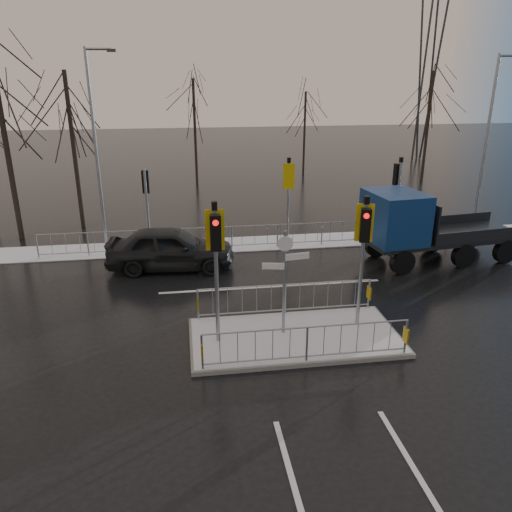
{
  "coord_description": "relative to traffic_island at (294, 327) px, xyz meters",
  "views": [
    {
      "loc": [
        -2.95,
        -12.37,
        7.22
      ],
      "look_at": [
        -0.8,
        2.2,
        1.8
      ],
      "focal_mm": 35.0,
      "sensor_mm": 36.0,
      "label": 1
    }
  ],
  "objects": [
    {
      "name": "lane_markings",
      "position": [
        0.01,
        -0.34,
        -0.39
      ],
      "size": [
        8.0,
        11.38,
        0.01
      ],
      "color": "silver",
      "rests_on": "ground"
    },
    {
      "name": "pylon_wires",
      "position": [
        16.89,
        29.99,
        10.64
      ],
      "size": [
        70.0,
        2.38,
        19.97
      ],
      "color": "#2D3033",
      "rests_on": "ground"
    },
    {
      "name": "far_kerb_fixtures",
      "position": [
        0.31,
        8.08,
        0.63
      ],
      "size": [
        18.0,
        0.65,
        3.83
      ],
      "color": "gray",
      "rests_on": "ground"
    },
    {
      "name": "flatbed_truck",
      "position": [
        5.99,
        5.37,
        1.18
      ],
      "size": [
        6.59,
        3.07,
        2.95
      ],
      "color": "black",
      "rests_on": "ground"
    },
    {
      "name": "tree_far_a",
      "position": [
        -1.99,
        21.99,
        4.43
      ],
      "size": [
        3.75,
        3.75,
        7.08
      ],
      "color": "black",
      "rests_on": "ground"
    },
    {
      "name": "street_lamp_left",
      "position": [
        -6.42,
        9.49,
        4.1
      ],
      "size": [
        1.25,
        0.18,
        8.2
      ],
      "color": "gray",
      "rests_on": "ground"
    },
    {
      "name": "tree_near_b",
      "position": [
        -7.99,
        12.49,
        4.76
      ],
      "size": [
        4.0,
        4.0,
        7.55
      ],
      "color": "black",
      "rests_on": "ground"
    },
    {
      "name": "snow_verge",
      "position": [
        0.01,
        8.59,
        -0.37
      ],
      "size": [
        30.0,
        2.0,
        0.04
      ],
      "primitive_type": "cube",
      "color": "silver",
      "rests_on": "ground"
    },
    {
      "name": "car_far_lane",
      "position": [
        -3.55,
        6.14,
        0.44
      ],
      "size": [
        5.04,
        2.37,
        1.67
      ],
      "primitive_type": "imported",
      "rotation": [
        0.0,
        0.0,
        1.49
      ],
      "color": "black",
      "rests_on": "ground"
    },
    {
      "name": "street_lamp_right",
      "position": [
        10.58,
        8.49,
        4.0
      ],
      "size": [
        1.25,
        0.18,
        8.0
      ],
      "color": "gray",
      "rests_on": "ground"
    },
    {
      "name": "traffic_island",
      "position": [
        0.0,
        0.0,
        0.0
      ],
      "size": [
        6.0,
        3.04,
        4.15
      ],
      "color": "slate",
      "rests_on": "ground"
    },
    {
      "name": "tree_far_c",
      "position": [
        14.01,
        20.99,
        4.76
      ],
      "size": [
        4.0,
        4.0,
        7.55
      ],
      "color": "black",
      "rests_on": "ground"
    },
    {
      "name": "ground",
      "position": [
        0.01,
        -0.01,
        -0.39
      ],
      "size": [
        120.0,
        120.0,
        0.0
      ],
      "primitive_type": "plane",
      "color": "black",
      "rests_on": "ground"
    },
    {
      "name": "tree_far_b",
      "position": [
        6.01,
        23.99,
        3.79
      ],
      "size": [
        3.25,
        3.25,
        6.14
      ],
      "color": "black",
      "rests_on": "ground"
    }
  ]
}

